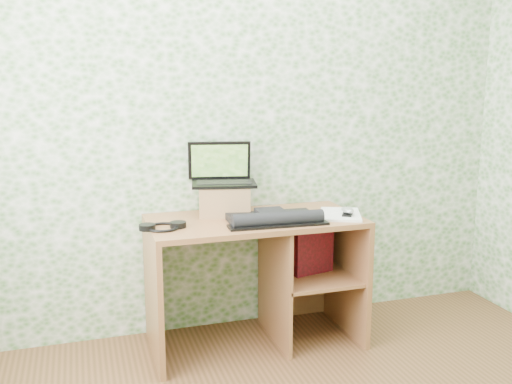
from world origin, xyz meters
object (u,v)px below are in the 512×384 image
object	(u,v)px
desk	(266,261)
notepad	(341,214)
riser	(224,200)
laptop	(222,174)
keyboard	(274,218)

from	to	relation	value
desk	notepad	distance (m)	0.51
riser	laptop	size ratio (longest dim) A/B	0.71
desk	riser	distance (m)	0.43
desk	keyboard	xyz separation A→B (m)	(-0.01, -0.16, 0.30)
desk	notepad	world-z (taller)	notepad
notepad	desk	bearing A→B (deg)	-173.45
keyboard	riser	bearing A→B (deg)	130.67
keyboard	laptop	bearing A→B (deg)	126.98
riser	laptop	bearing A→B (deg)	90.00
riser	notepad	world-z (taller)	riser
desk	laptop	distance (m)	0.57
riser	laptop	distance (m)	0.15
desk	riser	world-z (taller)	riser
desk	keyboard	size ratio (longest dim) A/B	2.18
desk	notepad	xyz separation A→B (m)	(0.41, -0.12, 0.28)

